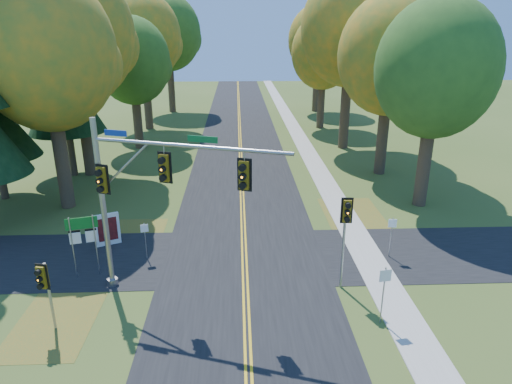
{
  "coord_description": "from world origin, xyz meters",
  "views": [
    {
      "loc": [
        -0.27,
        -18.47,
        10.93
      ],
      "look_at": [
        0.62,
        2.73,
        3.2
      ],
      "focal_mm": 32.0,
      "sensor_mm": 36.0,
      "label": 1
    }
  ],
  "objects_px": {
    "route_sign_cluster": "(83,234)",
    "traffic_mast": "(144,188)",
    "east_signal_pole": "(346,221)",
    "info_kiosk": "(107,230)"
  },
  "relations": [
    {
      "from": "east_signal_pole",
      "to": "route_sign_cluster",
      "type": "relative_size",
      "value": 1.45
    },
    {
      "from": "east_signal_pole",
      "to": "info_kiosk",
      "type": "height_order",
      "value": "east_signal_pole"
    },
    {
      "from": "route_sign_cluster",
      "to": "traffic_mast",
      "type": "bearing_deg",
      "value": -41.8
    },
    {
      "from": "route_sign_cluster",
      "to": "east_signal_pole",
      "type": "bearing_deg",
      "value": -23.61
    },
    {
      "from": "route_sign_cluster",
      "to": "info_kiosk",
      "type": "xyz_separation_m",
      "value": [
        0.15,
        3.13,
        -1.22
      ]
    },
    {
      "from": "east_signal_pole",
      "to": "route_sign_cluster",
      "type": "height_order",
      "value": "east_signal_pole"
    },
    {
      "from": "traffic_mast",
      "to": "info_kiosk",
      "type": "height_order",
      "value": "traffic_mast"
    },
    {
      "from": "east_signal_pole",
      "to": "route_sign_cluster",
      "type": "distance_m",
      "value": 11.71
    },
    {
      "from": "traffic_mast",
      "to": "route_sign_cluster",
      "type": "height_order",
      "value": "traffic_mast"
    },
    {
      "from": "east_signal_pole",
      "to": "traffic_mast",
      "type": "bearing_deg",
      "value": -176.72
    }
  ]
}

